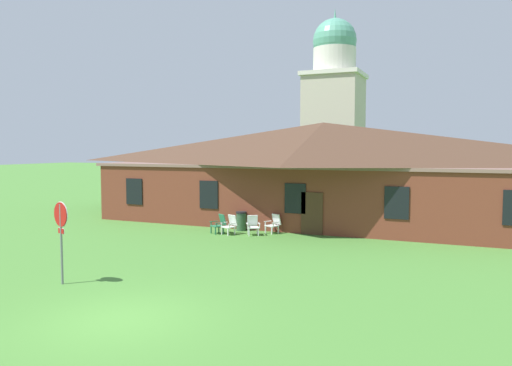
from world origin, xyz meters
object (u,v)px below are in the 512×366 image
(stop_sign, at_px, (61,226))
(trash_bin, at_px, (241,221))
(lawn_chair_by_porch, at_px, (219,224))
(lawn_chair_left_end, at_px, (253,225))
(lawn_chair_near_door, at_px, (230,224))
(lawn_chair_middle, at_px, (274,223))

(stop_sign, xyz_separation_m, trash_bin, (0.91, 11.26, -1.35))
(lawn_chair_by_porch, xyz_separation_m, trash_bin, (0.64, 1.23, -0.00))
(lawn_chair_left_end, distance_m, trash_bin, 1.42)
(lawn_chair_near_door, bearing_deg, lawn_chair_middle, 32.83)
(lawn_chair_middle, bearing_deg, trash_bin, 178.47)
(stop_sign, relative_size, lawn_chair_by_porch, 2.72)
(lawn_chair_by_porch, xyz_separation_m, lawn_chair_near_door, (0.61, -0.02, 0.00))
(lawn_chair_by_porch, relative_size, lawn_chair_left_end, 1.00)
(trash_bin, bearing_deg, lawn_chair_middle, -1.53)
(stop_sign, height_order, lawn_chair_left_end, stop_sign)
(lawn_chair_near_door, height_order, lawn_chair_middle, same)
(lawn_chair_by_porch, distance_m, lawn_chair_near_door, 0.61)
(lawn_chair_by_porch, bearing_deg, lawn_chair_middle, 25.59)
(lawn_chair_middle, bearing_deg, lawn_chair_by_porch, -154.41)
(stop_sign, bearing_deg, trash_bin, 85.38)
(lawn_chair_left_end, xyz_separation_m, trash_bin, (-1.07, 0.94, -0.00))
(lawn_chair_near_door, height_order, trash_bin, trash_bin)
(lawn_chair_near_door, relative_size, lawn_chair_middle, 1.00)
(lawn_chair_left_end, bearing_deg, stop_sign, -100.82)
(stop_sign, bearing_deg, lawn_chair_left_end, 79.18)
(lawn_chair_middle, relative_size, trash_bin, 0.98)
(stop_sign, bearing_deg, lawn_chair_near_door, 85.02)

